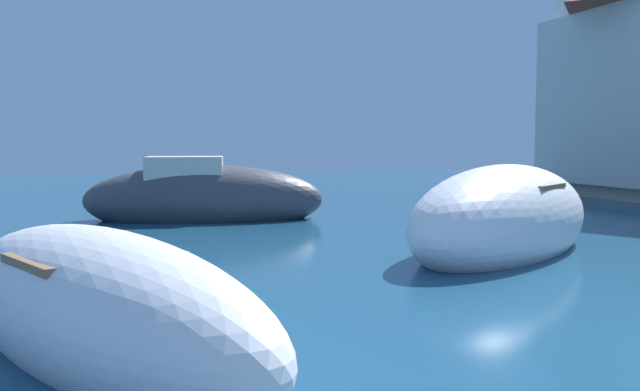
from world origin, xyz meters
The scene contains 4 objects.
moored_boat_0 centered at (-4.38, 14.09, 0.56)m, with size 6.50×3.11×2.07m.
moored_boat_1 centered at (0.32, 7.16, 0.58)m, with size 6.27×5.50×2.10m.
moored_boat_2 centered at (4.82, 14.24, 0.30)m, with size 3.62×2.14×1.09m.
moored_boat_5 centered at (-6.79, 2.87, 0.44)m, with size 4.02×5.87×1.58m.
Camera 1 is at (-6.60, -4.04, 2.06)m, focal length 38.65 mm.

